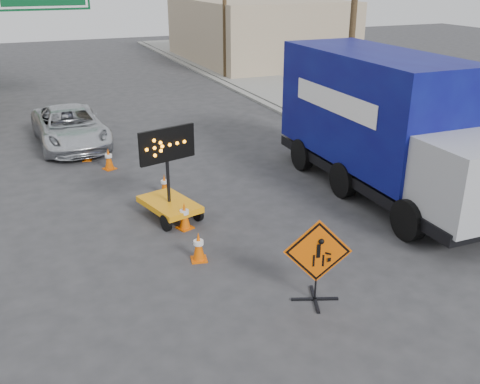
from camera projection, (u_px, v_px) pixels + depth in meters
ground at (290, 291)px, 11.78m from camera, size 100.00×100.00×0.00m
curb_right at (276, 109)px, 27.12m from camera, size 0.40×60.00×0.12m
sidewalk_right at (315, 105)px, 27.95m from camera, size 4.00×60.00×0.15m
building_right_far at (257, 31)px, 41.11m from camera, size 10.00×14.00×4.60m
highway_gantry at (12, 7)px, 23.49m from camera, size 6.18×0.38×6.90m
utility_pole_near at (353, 21)px, 21.39m from camera, size 1.80×0.26×9.00m
utility_pole_far at (225, 3)px, 33.29m from camera, size 1.80×0.26×9.00m
construction_sign at (317, 259)px, 11.10m from camera, size 1.35×0.97×1.90m
arrow_board at (169, 198)px, 15.08m from camera, size 1.65×2.10×2.67m
pickup_truck at (70, 127)px, 21.42m from camera, size 2.78×5.58×1.52m
box_truck at (383, 132)px, 16.44m from camera, size 3.01×9.06×4.29m
cone_a at (199, 246)px, 12.92m from camera, size 0.46×0.46×0.76m
cone_b at (184, 215)px, 14.53m from camera, size 0.50×0.50×0.77m
cone_c at (164, 185)px, 16.77m from camera, size 0.43×0.43×0.68m
cone_d at (109, 159)px, 18.92m from camera, size 0.51×0.51×0.78m
cone_e at (87, 152)px, 19.81m from camera, size 0.41×0.41×0.64m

